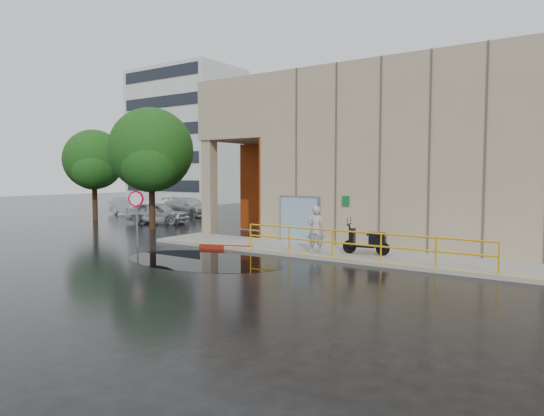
{
  "coord_description": "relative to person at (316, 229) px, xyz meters",
  "views": [
    {
      "loc": [
        11.47,
        -12.95,
        3.23
      ],
      "look_at": [
        0.68,
        3.0,
        1.89
      ],
      "focal_mm": 32.0,
      "sensor_mm": 36.0,
      "label": 1
    }
  ],
  "objects": [
    {
      "name": "ground",
      "position": [
        -2.35,
        -3.58,
        -1.08
      ],
      "size": [
        120.0,
        120.0,
        0.0
      ],
      "primitive_type": "plane",
      "color": "black",
      "rests_on": "ground"
    },
    {
      "name": "sidewalk",
      "position": [
        1.65,
        0.92,
        -1.0
      ],
      "size": [
        20.0,
        3.0,
        0.15
      ],
      "primitive_type": "cube",
      "color": "gray",
      "rests_on": "ground"
    },
    {
      "name": "building",
      "position": [
        2.75,
        7.4,
        3.13
      ],
      "size": [
        20.0,
        10.17,
        8.0
      ],
      "color": "gray",
      "rests_on": "ground"
    },
    {
      "name": "guardrail",
      "position": [
        1.9,
        -0.43,
        -0.4
      ],
      "size": [
        9.56,
        0.06,
        1.03
      ],
      "color": "#DFA20B",
      "rests_on": "sidewalk"
    },
    {
      "name": "distant_building",
      "position": [
        -30.35,
        24.39,
        6.42
      ],
      "size": [
        12.0,
        8.08,
        15.0
      ],
      "color": "silver",
      "rests_on": "ground"
    },
    {
      "name": "person",
      "position": [
        0.0,
        0.0,
        0.0
      ],
      "size": [
        0.8,
        0.69,
        1.86
      ],
      "primitive_type": "imported",
      "rotation": [
        0.0,
        0.0,
        3.58
      ],
      "color": "#A6A7AB",
      "rests_on": "sidewalk"
    },
    {
      "name": "scooter",
      "position": [
        1.78,
        0.81,
        -0.13
      ],
      "size": [
        1.84,
        0.86,
        1.4
      ],
      "rotation": [
        0.0,
        0.0,
        0.16
      ],
      "color": "black",
      "rests_on": "sidewalk"
    },
    {
      "name": "stop_sign",
      "position": [
        -7.85,
        -2.18,
        0.77
      ],
      "size": [
        0.72,
        0.33,
        2.53
      ],
      "rotation": [
        0.0,
        0.0,
        0.0
      ],
      "color": "slate",
      "rests_on": "ground"
    },
    {
      "name": "red_curb",
      "position": [
        -4.15,
        -0.48,
        -0.99
      ],
      "size": [
        2.32,
        0.96,
        0.18
      ],
      "primitive_type": "cube",
      "rotation": [
        0.0,
        0.0,
        0.34
      ],
      "color": "maroon",
      "rests_on": "ground"
    },
    {
      "name": "puddle",
      "position": [
        -3.12,
        -3.05,
        -1.08
      ],
      "size": [
        6.81,
        4.41,
        0.01
      ],
      "primitive_type": "cube",
      "rotation": [
        0.0,
        0.0,
        0.05
      ],
      "color": "black",
      "rests_on": "ground"
    },
    {
      "name": "car_a",
      "position": [
        -14.88,
        5.54,
        -0.38
      ],
      "size": [
        4.44,
        2.93,
        1.41
      ],
      "primitive_type": "imported",
      "rotation": [
        0.0,
        0.0,
        1.91
      ],
      "color": "silver",
      "rests_on": "ground"
    },
    {
      "name": "car_b",
      "position": [
        -21.71,
        9.14,
        -0.34
      ],
      "size": [
        4.55,
        1.84,
        1.47
      ],
      "primitive_type": "imported",
      "rotation": [
        0.0,
        0.0,
        1.51
      ],
      "color": "silver",
      "rests_on": "ground"
    },
    {
      "name": "car_c",
      "position": [
        -17.13,
        10.91,
        -0.37
      ],
      "size": [
        5.01,
        2.41,
        1.41
      ],
      "primitive_type": "imported",
      "rotation": [
        0.0,
        0.0,
        1.48
      ],
      "color": "#B0B2B7",
      "rests_on": "ground"
    },
    {
      "name": "tree_near",
      "position": [
        -12.44,
        2.84,
        3.38
      ],
      "size": [
        4.88,
        4.88,
        7.09
      ],
      "rotation": [
        0.0,
        0.0,
        -0.36
      ],
      "color": "black",
      "rests_on": "ground"
    },
    {
      "name": "tree_far",
      "position": [
        -19.92,
        4.38,
        3.0
      ],
      "size": [
        4.15,
        4.15,
        6.32
      ],
      "rotation": [
        0.0,
        0.0,
        -0.2
      ],
      "color": "black",
      "rests_on": "ground"
    }
  ]
}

